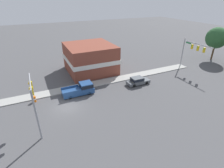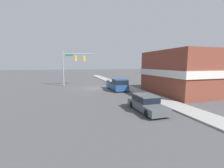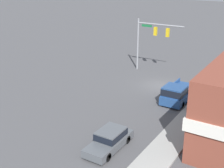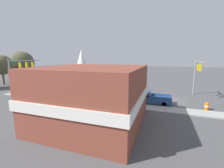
% 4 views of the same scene
% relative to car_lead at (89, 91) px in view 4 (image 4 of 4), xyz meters
% --- Properties ---
extents(ground_plane, '(200.00, 200.00, 0.00)m').
position_rel_car_lead_xyz_m(ground_plane, '(2.07, -14.28, -0.77)').
color(ground_plane, '#4C4C4F').
extents(sidewalk_curb, '(2.40, 60.00, 0.14)m').
position_rel_car_lead_xyz_m(sidewalk_curb, '(-3.63, -14.28, -0.70)').
color(sidewalk_curb, '#9E9E99').
rests_on(sidewalk_curb, ground).
extents(near_signal_assembly, '(6.20, 0.49, 6.74)m').
position_rel_car_lead_xyz_m(near_signal_assembly, '(5.48, -18.54, 4.04)').
color(near_signal_assembly, gray).
rests_on(near_signal_assembly, ground).
extents(far_signal_assembly, '(7.55, 0.49, 6.86)m').
position_rel_car_lead_xyz_m(far_signal_assembly, '(-1.23, 14.80, 4.28)').
color(far_signal_assembly, gray).
rests_on(far_signal_assembly, ground).
extents(car_lead, '(1.80, 4.58, 1.48)m').
position_rel_car_lead_xyz_m(car_lead, '(0.00, 0.00, 0.00)').
color(car_lead, black).
rests_on(car_lead, ground).
extents(pickup_truck_parked, '(2.14, 5.45, 1.94)m').
position_rel_car_lead_xyz_m(pickup_truck_parked, '(-1.15, -11.03, 0.18)').
color(pickup_truck_parked, black).
rests_on(pickup_truck_parked, ground).
extents(construction_barrel, '(0.56, 0.56, 1.00)m').
position_rel_car_lead_xyz_m(construction_barrel, '(-1.83, -18.74, -0.26)').
color(construction_barrel, orange).
rests_on(construction_barrel, ground).
extents(corner_brick_building, '(10.64, 10.26, 6.11)m').
position_rel_car_lead_xyz_m(corner_brick_building, '(-10.50, -6.04, 2.28)').
color(corner_brick_building, brown).
rests_on(corner_brick_building, ground).
extents(church_steeple, '(3.21, 3.21, 9.90)m').
position_rel_car_lead_xyz_m(church_steeple, '(22.12, 14.36, 4.41)').
color(church_steeple, white).
rests_on(church_steeple, ground).
extents(backdrop_tree_left_mid, '(5.10, 5.10, 7.69)m').
position_rel_car_lead_xyz_m(backdrop_tree_left_mid, '(3.05, 26.63, 4.36)').
color(backdrop_tree_left_mid, '#4C3823').
rests_on(backdrop_tree_left_mid, ground).
extents(backdrop_tree_center, '(6.65, 6.65, 8.85)m').
position_rel_car_lead_xyz_m(backdrop_tree_center, '(9.92, 27.59, 4.74)').
color(backdrop_tree_center, '#4C3823').
rests_on(backdrop_tree_center, ground).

